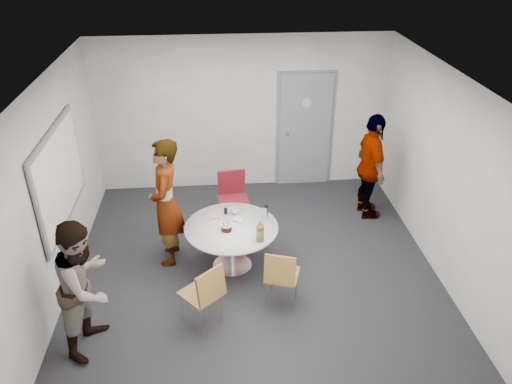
{
  "coord_description": "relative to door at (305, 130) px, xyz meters",
  "views": [
    {
      "loc": [
        -0.46,
        -5.61,
        4.36
      ],
      "look_at": [
        0.04,
        0.25,
        1.07
      ],
      "focal_mm": 35.0,
      "sensor_mm": 36.0,
      "label": 1
    }
  ],
  "objects": [
    {
      "name": "table",
      "position": [
        -1.38,
        -2.44,
        -0.45
      ],
      "size": [
        1.27,
        1.27,
        0.97
      ],
      "color": "silver",
      "rests_on": "floor"
    },
    {
      "name": "person_left",
      "position": [
        -3.05,
        -3.71,
        -0.21
      ],
      "size": [
        0.81,
        0.93,
        1.64
      ],
      "primitive_type": "imported",
      "rotation": [
        0.0,
        0.0,
        1.3
      ],
      "color": "white",
      "rests_on": "floor"
    },
    {
      "name": "wall_left",
      "position": [
        -3.6,
        -2.48,
        0.32
      ],
      "size": [
        0.0,
        5.0,
        5.0
      ],
      "primitive_type": "plane",
      "rotation": [
        1.57,
        0.0,
        1.57
      ],
      "color": "#AFACA6",
      "rests_on": "floor"
    },
    {
      "name": "chair_near_left",
      "position": [
        -1.76,
        -3.57,
        -0.5
      ],
      "size": [
        0.6,
        0.6,
        0.87
      ],
      "rotation": [
        0.0,
        0.0,
        0.72
      ],
      "color": "brown",
      "rests_on": "floor"
    },
    {
      "name": "chair_far",
      "position": [
        -1.34,
        -1.37,
        -0.45
      ],
      "size": [
        0.5,
        0.53,
        0.94
      ],
      "rotation": [
        0.0,
        0.0,
        3.26
      ],
      "color": "maroon",
      "rests_on": "floor"
    },
    {
      "name": "person_main",
      "position": [
        -2.28,
        -2.16,
        -0.1
      ],
      "size": [
        0.46,
        0.69,
        1.85
      ],
      "primitive_type": "imported",
      "rotation": [
        0.0,
        0.0,
        -1.6
      ],
      "color": "#A5C6EA",
      "rests_on": "floor"
    },
    {
      "name": "floor",
      "position": [
        -1.1,
        -2.48,
        -1.03
      ],
      "size": [
        5.0,
        5.0,
        0.0
      ],
      "primitive_type": "plane",
      "color": "black",
      "rests_on": "ground"
    },
    {
      "name": "door",
      "position": [
        0.0,
        0.0,
        0.0
      ],
      "size": [
        1.02,
        0.17,
        2.12
      ],
      "color": "gray",
      "rests_on": "wall_back"
    },
    {
      "name": "wall_right",
      "position": [
        1.4,
        -2.48,
        0.32
      ],
      "size": [
        0.0,
        5.0,
        5.0
      ],
      "primitive_type": "plane",
      "rotation": [
        1.57,
        0.0,
        -1.57
      ],
      "color": "#AFACA6",
      "rests_on": "floor"
    },
    {
      "name": "wall_front",
      "position": [
        -1.1,
        -4.98,
        0.32
      ],
      "size": [
        5.0,
        0.0,
        5.0
      ],
      "primitive_type": "plane",
      "rotation": [
        -1.57,
        0.0,
        0.0
      ],
      "color": "#AFACA6",
      "rests_on": "floor"
    },
    {
      "name": "whiteboard",
      "position": [
        -3.56,
        -2.28,
        0.42
      ],
      "size": [
        0.04,
        1.9,
        1.25
      ],
      "color": "slate",
      "rests_on": "wall_left"
    },
    {
      "name": "person_right",
      "position": [
        0.85,
        -1.23,
        -0.16
      ],
      "size": [
        0.45,
        1.03,
        1.74
      ],
      "primitive_type": "imported",
      "rotation": [
        0.0,
        0.0,
        1.6
      ],
      "color": "black",
      "rests_on": "floor"
    },
    {
      "name": "ceiling",
      "position": [
        -1.1,
        -2.48,
        1.67
      ],
      "size": [
        5.0,
        5.0,
        0.0
      ],
      "primitive_type": "plane",
      "rotation": [
        3.14,
        0.0,
        0.0
      ],
      "color": "silver",
      "rests_on": "wall_back"
    },
    {
      "name": "wall_back",
      "position": [
        -1.1,
        0.02,
        0.32
      ],
      "size": [
        5.0,
        0.0,
        5.0
      ],
      "primitive_type": "plane",
      "rotation": [
        1.57,
        0.0,
        0.0
      ],
      "color": "#AFACA6",
      "rests_on": "floor"
    },
    {
      "name": "chair_near_right",
      "position": [
        -0.84,
        -3.3,
        -0.52
      ],
      "size": [
        0.5,
        0.53,
        0.83
      ],
      "rotation": [
        0.0,
        0.0,
        -0.31
      ],
      "color": "brown",
      "rests_on": "floor"
    }
  ]
}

